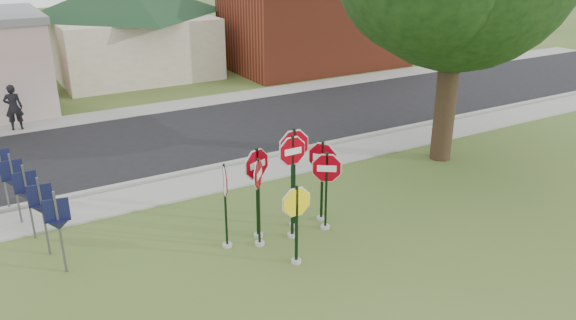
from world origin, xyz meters
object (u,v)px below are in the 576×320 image
stop_sign_center (292,173)px  stop_sign_yellow (296,217)px  stop_sign_left (259,192)px  pedestrian (13,107)px

stop_sign_center → stop_sign_yellow: stop_sign_center is taller
stop_sign_yellow → stop_sign_left: 1.24m
stop_sign_left → pedestrian: size_ratio=1.31×
stop_sign_center → pedestrian: stop_sign_center is taller
stop_sign_center → stop_sign_yellow: size_ratio=1.37×
stop_sign_center → stop_sign_yellow: bearing=-116.2°
stop_sign_center → stop_sign_left: stop_sign_center is taller
stop_sign_left → pedestrian: bearing=108.2°
stop_sign_center → stop_sign_left: bearing=176.9°
stop_sign_left → pedestrian: 13.39m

